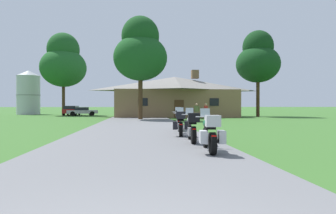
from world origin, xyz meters
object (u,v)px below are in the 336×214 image
(bystander_red_shirt_near_lodge, at_px, (206,110))
(motorcycle_white_third_in_row, at_px, (181,124))
(motorcycle_white_second_in_row, at_px, (192,127))
(tree_right_of_lodge, at_px, (258,59))
(tree_left_far, at_px, (63,62))
(bystander_olive_shirt_beside_signpost, at_px, (197,111))
(parked_silver_sedan_far_left, at_px, (82,111))
(metal_silo_distant, at_px, (28,92))
(motorcycle_green_nearest_to_camera, at_px, (210,134))
(parked_red_suv_far_left, at_px, (72,110))
(tree_by_lodge_front, at_px, (140,52))
(motorcycle_white_farthest_in_row, at_px, (179,120))

(bystander_red_shirt_near_lodge, bearing_deg, motorcycle_white_third_in_row, 38.61)
(motorcycle_white_second_in_row, bearing_deg, tree_right_of_lodge, 66.60)
(tree_left_far, bearing_deg, motorcycle_white_third_in_row, -66.77)
(bystander_olive_shirt_beside_signpost, bearing_deg, parked_silver_sedan_far_left, 152.04)
(metal_silo_distant, bearing_deg, bystander_olive_shirt_beside_signpost, -39.55)
(motorcycle_white_second_in_row, distance_m, metal_silo_distant, 42.87)
(motorcycle_green_nearest_to_camera, xyz_separation_m, tree_left_far, (-13.24, 35.21, 7.14))
(metal_silo_distant, relative_size, parked_red_suv_far_left, 1.52)
(motorcycle_green_nearest_to_camera, bearing_deg, motorcycle_white_third_in_row, 97.14)
(tree_left_far, relative_size, parked_silver_sedan_far_left, 2.66)
(tree_left_far, height_order, parked_red_suv_far_left, tree_left_far)
(tree_left_far, distance_m, parked_silver_sedan_far_left, 7.90)
(bystander_red_shirt_near_lodge, height_order, tree_by_lodge_front, tree_by_lodge_front)
(motorcycle_white_second_in_row, bearing_deg, tree_by_lodge_front, 100.09)
(tree_right_of_lodge, bearing_deg, motorcycle_white_second_in_row, -117.55)
(motorcycle_white_third_in_row, height_order, bystander_red_shirt_near_lodge, bystander_red_shirt_near_lodge)
(bystander_red_shirt_near_lodge, xyz_separation_m, bystander_olive_shirt_beside_signpost, (-1.12, -0.68, -0.02))
(motorcycle_white_second_in_row, distance_m, tree_left_far, 36.02)
(motorcycle_white_second_in_row, height_order, bystander_olive_shirt_beside_signpost, bystander_olive_shirt_beside_signpost)
(tree_left_far, bearing_deg, parked_red_suv_far_left, 22.50)
(tree_right_of_lodge, bearing_deg, parked_silver_sedan_far_left, 167.07)
(bystander_olive_shirt_beside_signpost, distance_m, parked_red_suv_far_left, 21.81)
(motorcycle_green_nearest_to_camera, relative_size, motorcycle_white_third_in_row, 1.00)
(tree_left_far, bearing_deg, motorcycle_white_second_in_row, -68.16)
(motorcycle_white_third_in_row, distance_m, parked_silver_sedan_far_left, 30.35)
(motorcycle_green_nearest_to_camera, xyz_separation_m, parked_red_suv_far_left, (-12.18, 35.65, 0.17))
(bystander_olive_shirt_beside_signpost, height_order, tree_left_far, tree_left_far)
(tree_right_of_lodge, xyz_separation_m, metal_silo_distant, (-33.29, 12.22, -3.95))
(motorcycle_white_farthest_in_row, distance_m, tree_left_far, 31.55)
(bystander_olive_shirt_beside_signpost, xyz_separation_m, tree_by_lodge_front, (-5.73, 0.33, 5.98))
(bystander_olive_shirt_beside_signpost, distance_m, metal_silo_distant, 30.88)
(motorcycle_green_nearest_to_camera, height_order, tree_by_lodge_front, tree_by_lodge_front)
(motorcycle_white_third_in_row, relative_size, tree_by_lodge_front, 0.20)
(motorcycle_green_nearest_to_camera, height_order, parked_red_suv_far_left, parked_red_suv_far_left)
(bystander_red_shirt_near_lodge, xyz_separation_m, tree_right_of_lodge, (8.45, 6.69, 6.56))
(tree_left_far, height_order, metal_silo_distant, tree_left_far)
(metal_silo_distant, height_order, parked_silver_sedan_far_left, metal_silo_distant)
(motorcycle_white_farthest_in_row, bearing_deg, bystander_olive_shirt_beside_signpost, 79.35)
(motorcycle_white_second_in_row, bearing_deg, parked_red_suv_far_left, 114.12)
(motorcycle_white_second_in_row, xyz_separation_m, bystander_olive_shirt_beside_signpost, (3.79, 18.25, 0.31))
(metal_silo_distant, xyz_separation_m, parked_red_suv_far_left, (7.86, -4.63, -2.78))
(metal_silo_distant, bearing_deg, motorcycle_white_farthest_in_row, -58.47)
(parked_red_suv_far_left, bearing_deg, bystander_red_shirt_near_lodge, -42.36)
(tree_right_of_lodge, relative_size, parked_silver_sedan_far_left, 2.48)
(motorcycle_green_nearest_to_camera, distance_m, tree_left_far, 38.29)
(motorcycle_white_farthest_in_row, xyz_separation_m, tree_right_of_lodge, (13.19, 20.55, 6.89))
(motorcycle_white_farthest_in_row, bearing_deg, motorcycle_green_nearest_to_camera, -85.82)
(motorcycle_green_nearest_to_camera, relative_size, parked_red_suv_far_left, 0.45)
(bystander_olive_shirt_beside_signpost, bearing_deg, motorcycle_white_farthest_in_row, -90.87)
(motorcycle_green_nearest_to_camera, height_order, motorcycle_white_second_in_row, same)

